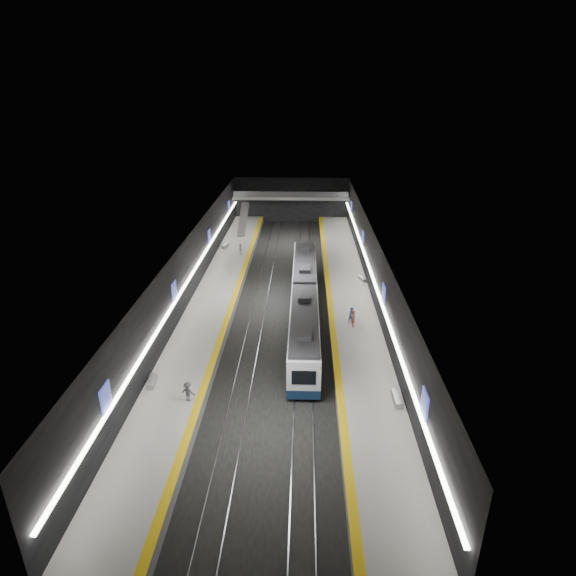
{
  "coord_description": "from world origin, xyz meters",
  "views": [
    {
      "loc": [
        2.38,
        -49.67,
        22.73
      ],
      "look_at": [
        0.69,
        -0.92,
        2.2
      ],
      "focal_mm": 30.0,
      "sensor_mm": 36.0,
      "label": 1
    }
  ],
  "objects_px": {
    "passenger_right_a": "(353,319)",
    "passenger_right_b": "(352,315)",
    "train": "(304,299)",
    "passenger_left_b": "(188,392)",
    "bench_right_near": "(397,399)",
    "bench_right_far": "(362,279)",
    "escalator": "(243,219)",
    "passenger_left_a": "(241,249)",
    "bench_left_near": "(152,382)",
    "bench_left_far": "(225,245)"
  },
  "relations": [
    {
      "from": "bench_left_near",
      "to": "bench_right_far",
      "type": "relative_size",
      "value": 1.02
    },
    {
      "from": "escalator",
      "to": "bench_right_near",
      "type": "height_order",
      "value": "escalator"
    },
    {
      "from": "passenger_right_b",
      "to": "passenger_left_a",
      "type": "height_order",
      "value": "passenger_right_b"
    },
    {
      "from": "bench_left_far",
      "to": "bench_right_near",
      "type": "relative_size",
      "value": 1.0
    },
    {
      "from": "bench_right_near",
      "to": "escalator",
      "type": "bearing_deg",
      "value": 109.52
    },
    {
      "from": "passenger_right_a",
      "to": "escalator",
      "type": "bearing_deg",
      "value": 33.72
    },
    {
      "from": "train",
      "to": "passenger_left_a",
      "type": "height_order",
      "value": "train"
    },
    {
      "from": "bench_right_near",
      "to": "bench_right_far",
      "type": "height_order",
      "value": "bench_right_near"
    },
    {
      "from": "train",
      "to": "passenger_left_b",
      "type": "height_order",
      "value": "train"
    },
    {
      "from": "bench_left_near",
      "to": "passenger_left_b",
      "type": "xyz_separation_m",
      "value": [
        3.41,
        -2.09,
        0.57
      ]
    },
    {
      "from": "train",
      "to": "bench_left_near",
      "type": "height_order",
      "value": "train"
    },
    {
      "from": "passenger_right_a",
      "to": "train",
      "type": "bearing_deg",
      "value": 61.01
    },
    {
      "from": "escalator",
      "to": "passenger_left_a",
      "type": "bearing_deg",
      "value": -85.01
    },
    {
      "from": "train",
      "to": "bench_right_near",
      "type": "height_order",
      "value": "train"
    },
    {
      "from": "bench_left_far",
      "to": "passenger_left_a",
      "type": "height_order",
      "value": "passenger_left_a"
    },
    {
      "from": "train",
      "to": "escalator",
      "type": "bearing_deg",
      "value": 108.58
    },
    {
      "from": "passenger_right_b",
      "to": "passenger_left_b",
      "type": "bearing_deg",
      "value": -166.71
    },
    {
      "from": "bench_right_near",
      "to": "passenger_right_b",
      "type": "relative_size",
      "value": 1.17
    },
    {
      "from": "bench_left_far",
      "to": "bench_right_near",
      "type": "height_order",
      "value": "same"
    },
    {
      "from": "escalator",
      "to": "bench_right_far",
      "type": "distance_m",
      "value": 27.34
    },
    {
      "from": "bench_right_near",
      "to": "passenger_left_a",
      "type": "distance_m",
      "value": 36.95
    },
    {
      "from": "train",
      "to": "passenger_left_b",
      "type": "xyz_separation_m",
      "value": [
        -8.59,
        -16.34,
        -0.4
      ]
    },
    {
      "from": "passenger_left_b",
      "to": "passenger_right_b",
      "type": "bearing_deg",
      "value": -121.54
    },
    {
      "from": "train",
      "to": "passenger_right_a",
      "type": "bearing_deg",
      "value": -38.97
    },
    {
      "from": "bench_left_near",
      "to": "bench_left_far",
      "type": "xyz_separation_m",
      "value": [
        0.36,
        35.16,
        0.02
      ]
    },
    {
      "from": "escalator",
      "to": "bench_left_far",
      "type": "relative_size",
      "value": 4.06
    },
    {
      "from": "passenger_right_a",
      "to": "passenger_right_b",
      "type": "height_order",
      "value": "passenger_right_a"
    },
    {
      "from": "bench_right_far",
      "to": "passenger_left_a",
      "type": "relative_size",
      "value": 1.1
    },
    {
      "from": "passenger_right_a",
      "to": "passenger_left_b",
      "type": "relative_size",
      "value": 1.09
    },
    {
      "from": "passenger_right_a",
      "to": "passenger_left_a",
      "type": "height_order",
      "value": "passenger_right_a"
    },
    {
      "from": "train",
      "to": "passenger_right_b",
      "type": "height_order",
      "value": "train"
    },
    {
      "from": "bench_left_near",
      "to": "passenger_right_b",
      "type": "bearing_deg",
      "value": 28.12
    },
    {
      "from": "bench_left_far",
      "to": "passenger_right_a",
      "type": "bearing_deg",
      "value": -50.37
    },
    {
      "from": "bench_right_far",
      "to": "passenger_right_b",
      "type": "relative_size",
      "value": 1.06
    },
    {
      "from": "escalator",
      "to": "passenger_left_a",
      "type": "xyz_separation_m",
      "value": [
        1.08,
        -12.31,
        -1.09
      ]
    },
    {
      "from": "bench_left_near",
      "to": "passenger_right_b",
      "type": "height_order",
      "value": "passenger_right_b"
    },
    {
      "from": "train",
      "to": "passenger_left_a",
      "type": "xyz_separation_m",
      "value": [
        -8.92,
        17.44,
        -0.39
      ]
    },
    {
      "from": "train",
      "to": "passenger_right_a",
      "type": "relative_size",
      "value": 17.39
    },
    {
      "from": "escalator",
      "to": "train",
      "type": "bearing_deg",
      "value": -71.42
    },
    {
      "from": "bench_left_far",
      "to": "passenger_right_a",
      "type": "distance_m",
      "value": 29.74
    },
    {
      "from": "escalator",
      "to": "bench_right_near",
      "type": "xyz_separation_m",
      "value": [
        17.0,
        -45.65,
        -1.66
      ]
    },
    {
      "from": "escalator",
      "to": "bench_right_far",
      "type": "height_order",
      "value": "escalator"
    },
    {
      "from": "bench_right_near",
      "to": "passenger_left_a",
      "type": "xyz_separation_m",
      "value": [
        -15.92,
        33.34,
        0.57
      ]
    },
    {
      "from": "bench_right_far",
      "to": "passenger_right_b",
      "type": "height_order",
      "value": "passenger_right_b"
    },
    {
      "from": "passenger_right_b",
      "to": "bench_left_near",
      "type": "bearing_deg",
      "value": -177.86
    },
    {
      "from": "bench_right_far",
      "to": "bench_left_near",
      "type": "bearing_deg",
      "value": -146.89
    },
    {
      "from": "passenger_right_b",
      "to": "bench_right_far",
      "type": "bearing_deg",
      "value": 46.96
    },
    {
      "from": "passenger_right_b",
      "to": "bench_left_far",
      "type": "bearing_deg",
      "value": 92.61
    },
    {
      "from": "passenger_right_a",
      "to": "passenger_right_b",
      "type": "xyz_separation_m",
      "value": [
        -0.07,
        0.86,
        -0.02
      ]
    },
    {
      "from": "train",
      "to": "passenger_left_b",
      "type": "distance_m",
      "value": 18.46
    }
  ]
}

